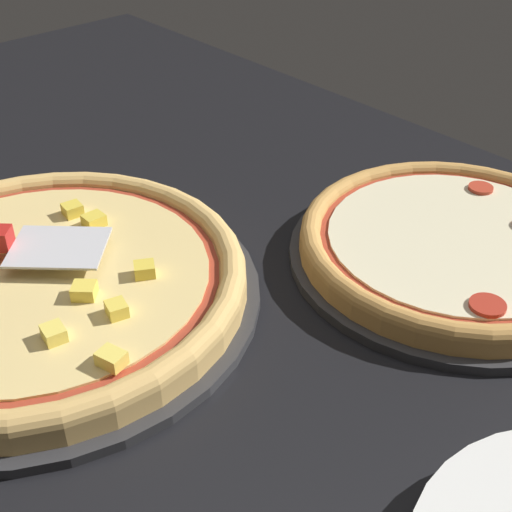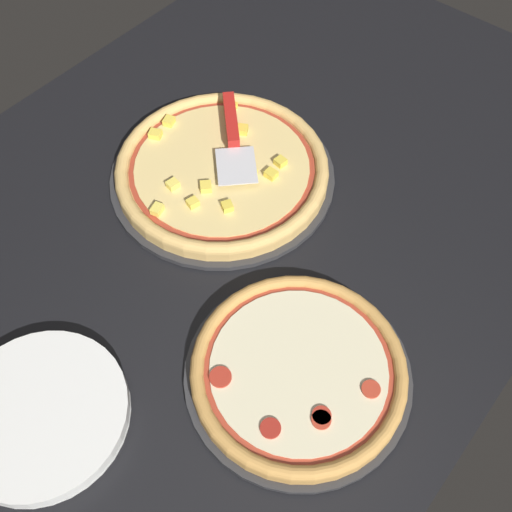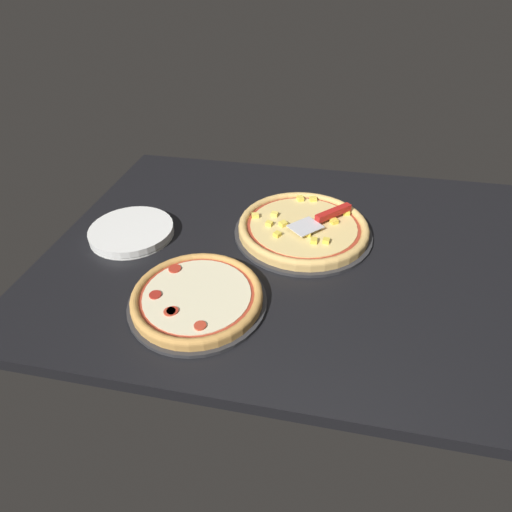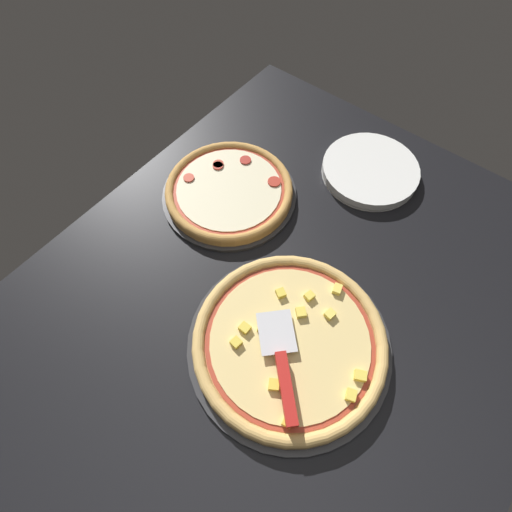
% 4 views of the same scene
% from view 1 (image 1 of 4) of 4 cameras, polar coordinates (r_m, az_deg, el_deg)
% --- Properties ---
extents(ground_plane, '(1.49, 1.07, 0.04)m').
position_cam_1_polar(ground_plane, '(0.77, -12.65, -1.93)').
color(ground_plane, black).
extents(pizza_pan_front, '(0.42, 0.42, 0.01)m').
position_cam_1_polar(pizza_pan_front, '(0.72, -16.74, -3.19)').
color(pizza_pan_front, '#2D2D30').
rests_on(pizza_pan_front, ground_plane).
extents(pizza_front, '(0.40, 0.40, 0.04)m').
position_cam_1_polar(pizza_front, '(0.71, -17.02, -1.88)').
color(pizza_front, '#DBAD60').
rests_on(pizza_front, pizza_pan_front).
extents(pizza_pan_back, '(0.34, 0.34, 0.01)m').
position_cam_1_polar(pizza_pan_back, '(0.77, 15.54, -0.08)').
color(pizza_pan_back, '#2D2D30').
rests_on(pizza_pan_back, ground_plane).
extents(pizza_back, '(0.32, 0.32, 0.03)m').
position_cam_1_polar(pizza_back, '(0.76, 15.77, 1.09)').
color(pizza_back, '#C68E47').
rests_on(pizza_back, pizza_pan_back).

